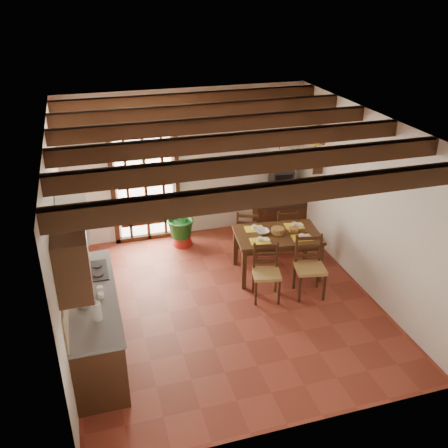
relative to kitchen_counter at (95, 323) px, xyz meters
name	(u,v)px	position (x,y,z in m)	size (l,w,h in m)	color
ground_plane	(225,302)	(1.96, 0.60, -0.47)	(5.00, 5.00, 0.00)	maroon
room_shell	(225,194)	(1.96, 0.60, 1.34)	(4.52, 5.02, 2.81)	silver
ceiling_beams	(225,133)	(1.96, 0.60, 2.22)	(4.50, 4.34, 0.20)	black
french_door	(145,181)	(1.16, 3.05, 0.70)	(1.26, 0.11, 2.32)	white
kitchen_counter	(95,323)	(0.00, 0.00, 0.00)	(0.64, 2.25, 1.38)	#351E11
upper_cabinet	(72,259)	(-0.12, -0.70, 1.38)	(0.35, 0.80, 0.70)	#351E11
range_hood	(73,219)	(-0.09, 0.55, 1.26)	(0.38, 0.60, 0.54)	white
counter_items	(90,288)	(0.00, 0.09, 0.49)	(0.50, 1.43, 0.25)	black
dining_table	(277,238)	(3.03, 1.20, 0.18)	(1.48, 1.06, 0.75)	#3C2413
chair_near_left	(266,282)	(2.60, 0.55, -0.19)	(0.49, 0.48, 0.90)	#AA8648
chair_near_right	(309,277)	(3.28, 0.46, -0.17)	(0.52, 0.50, 0.97)	#AA8648
chair_far_left	(248,240)	(2.78, 1.94, -0.20)	(0.53, 0.52, 0.89)	#AA8648
chair_far_right	(285,238)	(3.46, 1.85, -0.20)	(0.46, 0.45, 0.86)	#AA8648
table_setting	(278,232)	(3.03, 1.20, 0.30)	(1.00, 0.67, 0.09)	yellow
table_bowl	(262,232)	(2.79, 1.28, 0.30)	(0.22, 0.22, 0.05)	white
sideboard	(280,207)	(3.75, 2.83, -0.05)	(1.00, 0.45, 0.85)	#351E11
crt_tv	(281,178)	(3.75, 2.82, 0.57)	(0.46, 0.43, 0.36)	black
fuse_box	(264,140)	(3.46, 3.08, 1.28)	(0.25, 0.03, 0.32)	white
plant_pot	(183,239)	(1.72, 2.61, -0.36)	(0.37, 0.37, 0.23)	maroon
potted_plant	(182,217)	(1.72, 2.61, 0.10)	(1.93, 1.66, 2.15)	#144C19
wall_shelf	(314,163)	(4.10, 2.20, 1.04)	(0.20, 0.42, 0.20)	#351E11
shelf_vase	(314,156)	(4.10, 2.20, 1.18)	(0.15, 0.15, 0.15)	#B2BFB2
shelf_flowers	(315,145)	(4.10, 2.20, 1.38)	(0.14, 0.14, 0.36)	yellow
framed_picture	(321,134)	(4.18, 2.20, 1.58)	(0.03, 0.32, 0.32)	brown
pendant_lamp	(279,154)	(3.03, 1.30, 1.60)	(0.36, 0.36, 0.84)	black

